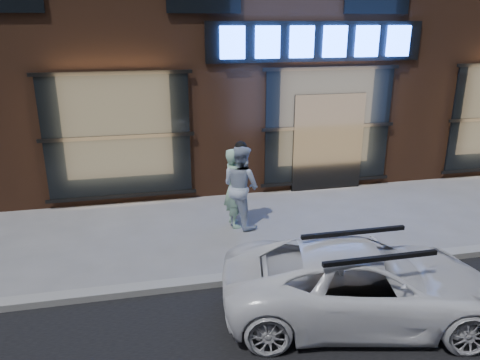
# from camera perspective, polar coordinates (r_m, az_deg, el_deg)

# --- Properties ---
(ground) EXTENTS (90.00, 90.00, 0.00)m
(ground) POSITION_cam_1_polar(r_m,az_deg,el_deg) (8.94, 19.90, -9.36)
(ground) COLOR slate
(ground) RESTS_ON ground
(curb) EXTENTS (60.00, 0.25, 0.12)m
(curb) POSITION_cam_1_polar(r_m,az_deg,el_deg) (8.91, 19.94, -9.02)
(curb) COLOR gray
(curb) RESTS_ON ground
(man_bowtie) EXTENTS (0.47, 0.65, 1.65)m
(man_bowtie) POSITION_cam_1_polar(r_m,az_deg,el_deg) (9.53, -0.73, -0.96)
(man_bowtie) COLOR #A5D8B3
(man_bowtie) RESTS_ON ground
(man_cap) EXTENTS (1.00, 1.06, 1.73)m
(man_cap) POSITION_cam_1_polar(r_m,az_deg,el_deg) (9.52, 0.10, -0.74)
(man_cap) COLOR silver
(man_cap) RESTS_ON ground
(white_suv) EXTENTS (4.25, 2.61, 1.10)m
(white_suv) POSITION_cam_1_polar(r_m,az_deg,el_deg) (6.98, 14.73, -12.02)
(white_suv) COLOR white
(white_suv) RESTS_ON ground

